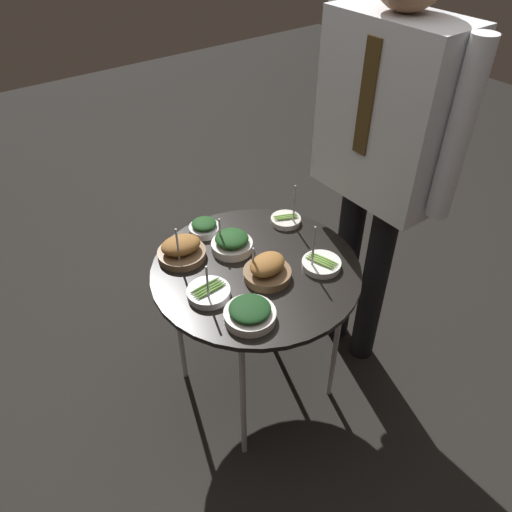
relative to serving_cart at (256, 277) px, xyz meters
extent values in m
plane|color=black|center=(0.00, 0.00, -0.59)|extent=(8.00, 8.00, 0.00)
cylinder|color=black|center=(0.00, 0.00, 0.03)|extent=(0.71, 0.71, 0.02)
cylinder|color=#B7B7BC|center=(0.21, -0.21, -0.29)|extent=(0.02, 0.02, 0.62)
cylinder|color=#B7B7BC|center=(-0.21, -0.21, -0.29)|extent=(0.02, 0.02, 0.62)
cylinder|color=#B7B7BC|center=(0.21, 0.21, -0.29)|extent=(0.02, 0.02, 0.62)
cylinder|color=#B7B7BC|center=(-0.21, 0.21, -0.29)|extent=(0.02, 0.02, 0.62)
cylinder|color=brown|center=(0.06, 0.00, 0.05)|extent=(0.16, 0.16, 0.03)
ellipsoid|color=#93602D|center=(0.06, 0.00, 0.10)|extent=(0.13, 0.15, 0.05)
cylinder|color=#ADADB2|center=(0.04, -0.04, 0.10)|extent=(0.01, 0.01, 0.12)
cylinder|color=silver|center=(-0.13, -0.01, 0.06)|extent=(0.15, 0.15, 0.03)
ellipsoid|color=#194219|center=(-0.13, -0.01, 0.09)|extent=(0.12, 0.12, 0.04)
cylinder|color=#ADADB2|center=(-0.15, -0.04, 0.11)|extent=(0.01, 0.01, 0.13)
cylinder|color=silver|center=(-0.14, 0.25, 0.05)|extent=(0.11, 0.11, 0.02)
ellipsoid|color=#7AA847|center=(-0.13, 0.24, 0.07)|extent=(0.05, 0.09, 0.01)
ellipsoid|color=#7AA847|center=(-0.14, 0.25, 0.07)|extent=(0.05, 0.09, 0.01)
ellipsoid|color=#7AA847|center=(-0.15, 0.25, 0.07)|extent=(0.05, 0.09, 0.01)
cylinder|color=#ADADB2|center=(-0.11, 0.26, 0.13)|extent=(0.01, 0.01, 0.17)
cylinder|color=silver|center=(0.02, -0.20, 0.05)|extent=(0.14, 0.14, 0.02)
ellipsoid|color=#5B8938|center=(0.04, -0.20, 0.07)|extent=(0.02, 0.12, 0.01)
ellipsoid|color=#5B8938|center=(0.03, -0.20, 0.07)|extent=(0.02, 0.12, 0.01)
ellipsoid|color=#5B8938|center=(0.02, -0.20, 0.07)|extent=(0.02, 0.12, 0.01)
ellipsoid|color=#5B8938|center=(0.00, -0.20, 0.07)|extent=(0.02, 0.12, 0.01)
cylinder|color=#ADADB2|center=(0.05, -0.22, 0.12)|extent=(0.01, 0.01, 0.15)
cylinder|color=brown|center=(-0.20, -0.17, 0.05)|extent=(0.17, 0.17, 0.03)
ellipsoid|color=#93602D|center=(-0.20, -0.17, 0.09)|extent=(0.12, 0.15, 0.05)
cylinder|color=#ADADB2|center=(-0.16, -0.20, 0.12)|extent=(0.01, 0.01, 0.15)
cylinder|color=white|center=(0.13, 0.18, 0.05)|extent=(0.13, 0.13, 0.02)
ellipsoid|color=#7AA847|center=(0.13, 0.16, 0.07)|extent=(0.11, 0.04, 0.01)
ellipsoid|color=#7AA847|center=(0.13, 0.17, 0.07)|extent=(0.11, 0.04, 0.01)
ellipsoid|color=#7AA847|center=(0.13, 0.18, 0.07)|extent=(0.11, 0.04, 0.01)
ellipsoid|color=#7AA847|center=(0.12, 0.19, 0.07)|extent=(0.11, 0.04, 0.01)
cylinder|color=#ADADB2|center=(0.12, 0.14, 0.13)|extent=(0.01, 0.01, 0.17)
cylinder|color=silver|center=(-0.27, -0.03, 0.05)|extent=(0.11, 0.11, 0.03)
ellipsoid|color=#194219|center=(-0.27, -0.03, 0.08)|extent=(0.09, 0.09, 0.02)
cylinder|color=silver|center=(0.18, -0.16, 0.06)|extent=(0.16, 0.16, 0.03)
ellipsoid|color=#143816|center=(0.18, -0.16, 0.08)|extent=(0.13, 0.13, 0.03)
cylinder|color=black|center=(-0.02, 0.48, -0.20)|extent=(0.10, 0.10, 0.78)
cylinder|color=black|center=(0.14, 0.48, -0.20)|extent=(0.10, 0.10, 0.78)
cube|color=silver|center=(0.06, 0.48, 0.48)|extent=(0.44, 0.21, 0.59)
cube|color=#4C3819|center=(0.06, 0.37, 0.55)|extent=(0.05, 0.01, 0.35)
cylinder|color=silver|center=(-0.20, 0.48, 0.51)|extent=(0.07, 0.07, 0.54)
cylinder|color=silver|center=(0.32, 0.48, 0.51)|extent=(0.07, 0.07, 0.54)
camera|label=1|loc=(1.02, -0.76, 1.13)|focal=35.00mm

